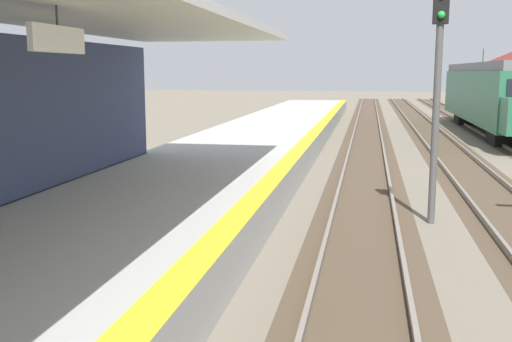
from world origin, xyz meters
TOP-DOWN VIEW (x-y plane):
  - station_platform at (-2.50, 16.00)m, footprint 5.00×80.00m
  - track_pair_nearest_platform at (1.90, 20.00)m, footprint 2.34×120.00m
  - track_pair_middle at (5.30, 20.00)m, footprint 2.34×120.00m
  - approaching_train at (8.70, 37.56)m, footprint 2.93×19.60m
  - rail_signal_post at (3.40, 15.96)m, footprint 0.32×0.34m

SIDE VIEW (x-z plane):
  - track_pair_nearest_platform at x=1.90m, z-range -0.03..0.13m
  - track_pair_middle at x=5.30m, z-range -0.03..0.13m
  - station_platform at x=-2.50m, z-range 0.00..0.90m
  - approaching_train at x=8.70m, z-range -0.20..4.56m
  - rail_signal_post at x=3.40m, z-range 0.59..5.79m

